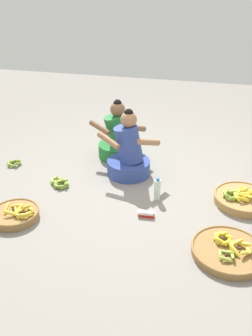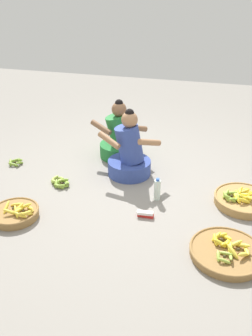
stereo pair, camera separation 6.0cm
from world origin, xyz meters
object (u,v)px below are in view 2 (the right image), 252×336
loose_bananas_back_left (16,162)px  water_bottle (157,190)px  packet_carton_stack (145,214)px  banana_basket_back_right (227,251)px  banana_basket_front_right (243,199)px  loose_bananas_near_vendor (60,182)px  banana_basket_back_center (15,213)px  vendor_woman_behind (119,139)px  vendor_woman_front (129,154)px

loose_bananas_back_left → water_bottle: size_ratio=0.81×
water_bottle → packet_carton_stack: size_ratio=1.53×
banana_basket_back_right → banana_basket_front_right: bearing=80.8°
banana_basket_back_right → loose_bananas_near_vendor: 2.03m
loose_bananas_near_vendor → banana_basket_back_center: bearing=-102.3°
banana_basket_front_right → banana_basket_back_center: 2.36m
banana_basket_front_right → banana_basket_back_right: bearing=-99.2°
water_bottle → packet_carton_stack: 0.36m
vendor_woman_behind → loose_bananas_near_vendor: bearing=-116.4°
packet_carton_stack → water_bottle: bearing=82.0°
loose_bananas_back_left → water_bottle: 1.95m
loose_bananas_near_vendor → water_bottle: (1.14, -0.00, 0.09)m
banana_basket_back_center → loose_bananas_back_left: banana_basket_back_center is taller
vendor_woman_front → banana_basket_back_center: 1.47m
water_bottle → loose_bananas_near_vendor: bearing=179.8°
vendor_woman_behind → banana_basket_front_right: vendor_woman_behind is taller
packet_carton_stack → vendor_woman_behind: bearing=117.2°
banana_basket_front_right → water_bottle: (-0.89, -0.15, 0.06)m
vendor_woman_behind → banana_basket_front_right: bearing=-25.5°
banana_basket_back_center → loose_bananas_near_vendor: (0.16, 0.71, -0.02)m
loose_bananas_back_left → loose_bananas_near_vendor: loose_bananas_near_vendor is taller
vendor_woman_front → banana_basket_front_right: (1.33, -0.31, -0.21)m
loose_bananas_near_vendor → loose_bananas_back_left: bearing=157.7°
loose_bananas_back_left → packet_carton_stack: 1.98m
vendor_woman_behind → vendor_woman_front: bearing=-59.9°
banana_basket_back_right → vendor_woman_behind: bearing=131.7°
vendor_woman_front → banana_basket_back_right: size_ratio=1.29×
loose_bananas_back_left → banana_basket_back_center: bearing=-59.0°
vendor_woman_behind → loose_bananas_back_left: 1.38m
vendor_woman_front → loose_bananas_near_vendor: 0.88m
banana_basket_back_center → water_bottle: 1.48m
banana_basket_back_center → loose_bananas_back_left: 1.20m
banana_basket_front_right → vendor_woman_behind: bearing=154.5°
banana_basket_back_right → banana_basket_back_center: (-2.05, 0.01, 0.01)m
loose_bananas_back_left → water_bottle: water_bottle is taller
vendor_woman_front → water_bottle: 0.65m
banana_basket_front_right → vendor_woman_front: bearing=166.8°
vendor_woman_front → banana_basket_back_right: bearing=-44.7°
loose_bananas_near_vendor → vendor_woman_front: bearing=33.1°
loose_bananas_near_vendor → water_bottle: 1.15m
packet_carton_stack → banana_basket_back_right: bearing=-24.4°
banana_basket_front_right → loose_bananas_near_vendor: banana_basket_front_right is taller
banana_basket_back_right → loose_bananas_near_vendor: size_ratio=2.29×
vendor_woman_front → banana_basket_front_right: size_ratio=1.35×
loose_bananas_back_left → banana_basket_front_right: bearing=-3.4°
loose_bananas_back_left → vendor_woman_front: bearing=5.6°
vendor_woman_behind → loose_bananas_near_vendor: (-0.45, -0.91, -0.22)m
banana_basket_back_right → banana_basket_front_right: (0.14, 0.86, 0.01)m
banana_basket_back_right → banana_basket_back_center: size_ratio=1.33×
banana_basket_back_right → banana_basket_front_right: size_ratio=1.05×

